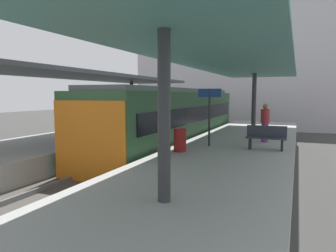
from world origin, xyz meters
name	(u,v)px	position (x,y,z in m)	size (l,w,h in m)	color
ground_plane	(122,174)	(0.00, 0.00, 0.00)	(80.00, 80.00, 0.00)	#383835
platform_left	(44,154)	(-3.80, 0.00, 0.50)	(4.40, 28.00, 1.00)	#9E9E99
platform_right	(222,170)	(3.80, 0.00, 0.50)	(4.40, 28.00, 1.00)	#9E9E99
track_ballast	(122,171)	(0.00, 0.00, 0.10)	(3.20, 28.00, 0.20)	#4C4742
rail_near_side	(106,165)	(-0.72, 0.00, 0.27)	(0.08, 28.00, 0.14)	slate
rail_far_side	(139,169)	(0.72, 0.00, 0.27)	(0.08, 28.00, 0.14)	slate
commuter_train	(175,118)	(0.00, 5.58, 1.73)	(2.78, 15.23, 3.10)	#2D5633
canopy_left	(64,75)	(-3.80, 1.40, 3.88)	(4.18, 21.00, 2.99)	#333335
canopy_right	(232,61)	(3.80, 1.40, 4.18)	(4.18, 21.00, 3.30)	#333335
platform_bench	(266,137)	(5.03, 1.66, 1.46)	(1.40, 0.41, 0.86)	black
platform_sign	(209,104)	(2.91, 1.64, 2.62)	(0.90, 0.08, 2.21)	#262628
litter_bin	(180,140)	(2.28, 0.10, 1.40)	(0.44, 0.44, 0.80)	maroon
passenger_near_bench	(265,122)	(4.80, 3.53, 1.83)	(0.36, 0.36, 1.61)	#7A337A
station_building_backdrop	(238,68)	(0.77, 20.00, 5.50)	(18.00, 6.00, 11.00)	#B7B2B7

